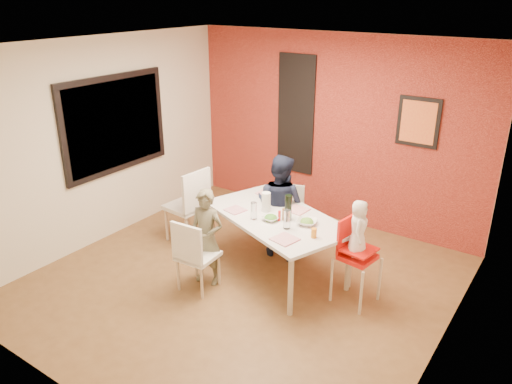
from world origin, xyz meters
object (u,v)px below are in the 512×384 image
Objects in this scene: dining_table at (276,221)px; wine_bottle at (288,208)px; chair_far at (287,213)px; paper_towel_roll at (266,202)px; child_far at (280,206)px; child_near at (207,237)px; toddler at (358,228)px; high_chair at (354,253)px; chair_left at (191,202)px; chair_near at (193,253)px.

wine_bottle is (0.17, -0.02, 0.22)m from dining_table.
chair_far is 0.71m from paper_towel_roll.
child_far is 4.40× the size of wine_bottle.
child_far is 0.61m from wine_bottle.
wine_bottle reaches higher than dining_table.
toddler reaches higher than child_near.
wine_bottle is 0.35m from paper_towel_roll.
wine_bottle is (-0.85, 0.01, 0.31)m from high_chair.
high_chair is 3.16× the size of wine_bottle.
child_near is at bearing -128.61° from dining_table.
paper_towel_roll is (0.05, -0.60, 0.39)m from chair_far.
child_far is (0.33, 1.06, 0.09)m from child_near.
chair_left is 1.22m from child_far.
high_chair is (1.02, -0.03, -0.09)m from dining_table.
child_far is 1.34m from toddler.
chair_far is 0.63× the size of child_far.
dining_table is 0.28m from wine_bottle.
child_near reaches higher than high_chair.
toddler is at bearing -44.89° from chair_far.
toddler is (0.02, -0.01, 0.30)m from high_chair.
paper_towel_roll is (-1.19, 0.07, 0.28)m from high_chair.
chair_left is at bearing 69.75° from toddler.
paper_towel_roll is (0.36, 0.70, 0.28)m from child_near.
high_chair is at bearing 157.91° from child_far.
paper_towel_roll is (-1.22, 0.07, -0.02)m from toddler.
chair_far is at bearing -104.55° from chair_near.
toddler is at bearing -2.22° from dining_table.
paper_towel_roll is at bearing -101.85° from chair_far.
wine_bottle reaches higher than high_chair.
wine_bottle is (0.40, -0.65, 0.42)m from chair_far.
paper_towel_roll is (1.18, 0.03, 0.28)m from chair_left.
child_far is at bearing -101.56° from chair_far.
dining_table is 0.70m from chair_far.
wine_bottle is at bearing 31.79° from child_near.
toddler is (1.27, -0.67, 0.41)m from chair_far.
chair_near is 1.83m from toddler.
child_near is at bearing 92.27° from toddler.
chair_far is at bearing 95.15° from paper_towel_roll.
chair_far is 0.73× the size of child_near.
high_chair is at bearing -0.70° from wine_bottle.
child_far is at bearing -107.39° from chair_near.
dining_table is 1.93× the size of chair_left.
dining_table is at bearing 40.85° from child_near.
toddler is 0.87m from wine_bottle.
chair_near is 0.76× the size of child_near.
child_near is 3.78× the size of wine_bottle.
chair_far is 3.53× the size of paper_towel_roll.
child_near is (-0.53, -0.66, -0.10)m from dining_table.
chair_left is 1.08× the size of high_chair.
chair_far is (0.30, 1.53, -0.02)m from chair_near.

